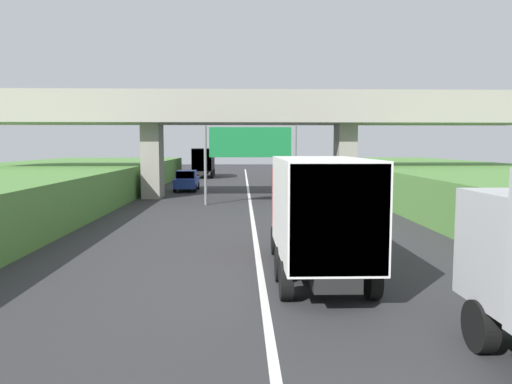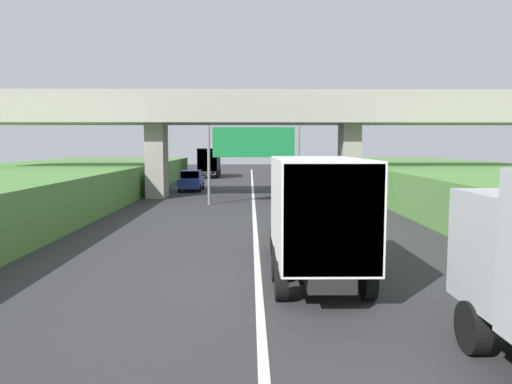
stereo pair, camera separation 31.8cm
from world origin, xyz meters
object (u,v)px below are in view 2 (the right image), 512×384
truck_black (210,161)px  car_blue (191,181)px  truck_red (313,210)px  overhead_highway_sign (254,147)px

truck_black → car_blue: (-0.08, -17.75, -1.08)m
truck_black → car_blue: bearing=-90.3°
truck_black → truck_red: bearing=-81.5°
truck_black → truck_red: 44.99m
truck_black → car_blue: truck_black is taller
truck_black → truck_red: size_ratio=1.00×
truck_black → car_blue: 17.78m
overhead_highway_sign → car_blue: overhead_highway_sign is taller
truck_black → car_blue: size_ratio=1.78×
car_blue → truck_black: bearing=89.7°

